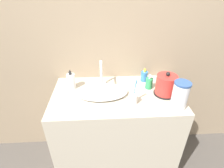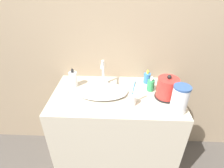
{
  "view_description": "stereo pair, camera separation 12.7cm",
  "coord_description": "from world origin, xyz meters",
  "px_view_note": "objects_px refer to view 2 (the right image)",
  "views": [
    {
      "loc": [
        -0.11,
        -0.91,
        1.73
      ],
      "look_at": [
        -0.04,
        0.3,
        0.99
      ],
      "focal_mm": 28.0,
      "sensor_mm": 36.0,
      "label": 1
    },
    {
      "loc": [
        0.02,
        -0.91,
        1.73
      ],
      "look_at": [
        -0.04,
        0.3,
        0.99
      ],
      "focal_mm": 28.0,
      "sensor_mm": 36.0,
      "label": 2
    }
  ],
  "objects_px": {
    "faucet": "(103,72)",
    "shampoo_bottle": "(73,79)",
    "electric_kettle": "(167,89)",
    "lotion_bottle": "(151,85)",
    "toothbrush_cup": "(132,99)",
    "mouthwash_bottle": "(147,78)",
    "water_pitcher": "(180,99)"
  },
  "relations": [
    {
      "from": "faucet",
      "to": "shampoo_bottle",
      "type": "relative_size",
      "value": 1.31
    },
    {
      "from": "electric_kettle",
      "to": "shampoo_bottle",
      "type": "xyz_separation_m",
      "value": [
        -0.79,
        0.14,
        -0.01
      ]
    },
    {
      "from": "lotion_bottle",
      "to": "shampoo_bottle",
      "type": "xyz_separation_m",
      "value": [
        -0.68,
        0.04,
        0.02
      ]
    },
    {
      "from": "faucet",
      "to": "toothbrush_cup",
      "type": "height_order",
      "value": "faucet"
    },
    {
      "from": "faucet",
      "to": "lotion_bottle",
      "type": "height_order",
      "value": "faucet"
    },
    {
      "from": "faucet",
      "to": "lotion_bottle",
      "type": "bearing_deg",
      "value": -9.78
    },
    {
      "from": "shampoo_bottle",
      "to": "toothbrush_cup",
      "type": "bearing_deg",
      "value": -26.12
    },
    {
      "from": "toothbrush_cup",
      "to": "faucet",
      "type": "bearing_deg",
      "value": 130.89
    },
    {
      "from": "electric_kettle",
      "to": "lotion_bottle",
      "type": "height_order",
      "value": "electric_kettle"
    },
    {
      "from": "faucet",
      "to": "electric_kettle",
      "type": "xyz_separation_m",
      "value": [
        0.52,
        -0.17,
        -0.05
      ]
    },
    {
      "from": "electric_kettle",
      "to": "water_pitcher",
      "type": "bearing_deg",
      "value": -75.3
    },
    {
      "from": "electric_kettle",
      "to": "mouthwash_bottle",
      "type": "bearing_deg",
      "value": 119.27
    },
    {
      "from": "shampoo_bottle",
      "to": "water_pitcher",
      "type": "bearing_deg",
      "value": -20.62
    },
    {
      "from": "faucet",
      "to": "shampoo_bottle",
      "type": "height_order",
      "value": "faucet"
    },
    {
      "from": "toothbrush_cup",
      "to": "mouthwash_bottle",
      "type": "distance_m",
      "value": 0.37
    },
    {
      "from": "electric_kettle",
      "to": "toothbrush_cup",
      "type": "bearing_deg",
      "value": -159.21
    },
    {
      "from": "faucet",
      "to": "shampoo_bottle",
      "type": "distance_m",
      "value": 0.28
    },
    {
      "from": "lotion_bottle",
      "to": "shampoo_bottle",
      "type": "height_order",
      "value": "shampoo_bottle"
    },
    {
      "from": "faucet",
      "to": "lotion_bottle",
      "type": "distance_m",
      "value": 0.42
    },
    {
      "from": "electric_kettle",
      "to": "mouthwash_bottle",
      "type": "xyz_separation_m",
      "value": [
        -0.13,
        0.23,
        -0.03
      ]
    },
    {
      "from": "shampoo_bottle",
      "to": "mouthwash_bottle",
      "type": "bearing_deg",
      "value": 7.41
    },
    {
      "from": "faucet",
      "to": "mouthwash_bottle",
      "type": "relative_size",
      "value": 1.71
    },
    {
      "from": "toothbrush_cup",
      "to": "shampoo_bottle",
      "type": "bearing_deg",
      "value": 153.88
    },
    {
      "from": "water_pitcher",
      "to": "lotion_bottle",
      "type": "bearing_deg",
      "value": 120.14
    },
    {
      "from": "faucet",
      "to": "electric_kettle",
      "type": "bearing_deg",
      "value": -17.9
    },
    {
      "from": "electric_kettle",
      "to": "lotion_bottle",
      "type": "relative_size",
      "value": 1.55
    },
    {
      "from": "lotion_bottle",
      "to": "toothbrush_cup",
      "type": "bearing_deg",
      "value": -129.8
    },
    {
      "from": "toothbrush_cup",
      "to": "shampoo_bottle",
      "type": "xyz_separation_m",
      "value": [
        -0.51,
        0.25,
        0.02
      ]
    },
    {
      "from": "lotion_bottle",
      "to": "water_pitcher",
      "type": "distance_m",
      "value": 0.32
    },
    {
      "from": "electric_kettle",
      "to": "toothbrush_cup",
      "type": "height_order",
      "value": "same"
    },
    {
      "from": "faucet",
      "to": "toothbrush_cup",
      "type": "distance_m",
      "value": 0.38
    },
    {
      "from": "faucet",
      "to": "lotion_bottle",
      "type": "relative_size",
      "value": 1.76
    }
  ]
}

